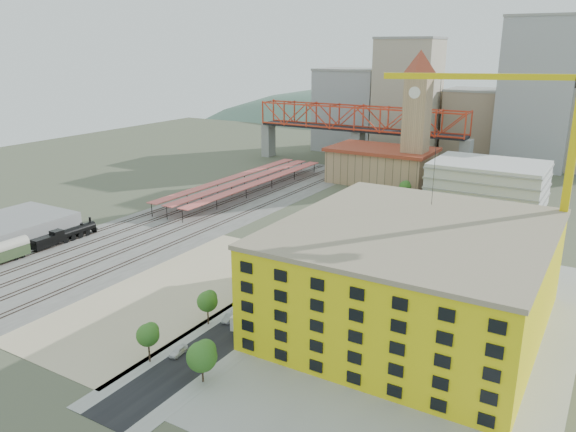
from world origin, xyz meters
The scene contains 32 objects.
ground centered at (0.00, 0.00, 0.00)m, with size 400.00×400.00×0.00m, color #474C38.
ballast_strip centered at (-36.00, 17.50, 0.03)m, with size 36.00×165.00×0.06m, color #605E59.
dirt_lot centered at (-4.00, -31.50, 0.03)m, with size 28.00×67.00×0.06m, color tan.
street_asphalt centered at (16.00, 15.00, 0.03)m, with size 12.00×170.00×0.06m, color black.
sidewalk_west centered at (10.50, 15.00, 0.02)m, with size 3.00×170.00×0.04m, color gray.
sidewalk_east centered at (21.50, 15.00, 0.02)m, with size 3.00×170.00×0.04m, color gray.
construction_pad centered at (45.00, -20.00, 0.03)m, with size 50.00×90.00×0.06m, color gray.
rail_tracks centered at (-37.80, 17.50, 0.15)m, with size 26.56×160.00×0.18m.
platform_canopies centered at (-41.00, 45.00, 3.99)m, with size 16.00×80.00×4.12m.
station_hall centered at (-5.00, 82.00, 6.67)m, with size 38.00×24.00×13.10m.
clock_tower centered at (8.00, 79.99, 28.70)m, with size 12.00×12.00×52.00m.
parking_garage centered at (36.00, 70.00, 7.00)m, with size 34.00×26.00×14.00m, color silver.
truss_bridge centered at (-25.00, 105.00, 18.86)m, with size 94.00×9.60×25.60m.
construction_building centered at (42.00, -20.00, 9.41)m, with size 44.60×50.60×18.80m.
warehouse centered at (-66.00, -30.00, 2.50)m, with size 22.00×32.00×5.00m, color gray.
street_trees centered at (16.00, 5.00, 0.00)m, with size 15.40×124.40×8.00m.
skyline centered at (7.47, 142.31, 22.81)m, with size 133.00×46.00×60.00m.
distant_hills centered at (45.28, 260.00, -79.54)m, with size 647.00×264.00×227.00m.
locomotive centered at (-50.00, -22.90, 1.87)m, with size 2.60×20.02×5.01m.
tower_crane centered at (60.19, 2.32, 31.53)m, with size 45.31×18.66×51.09m.
site_trailer_a centered at (16.00, -35.00, 1.36)m, with size 2.61×9.93×2.72m, color silver.
site_trailer_b centered at (16.00, -30.74, 1.26)m, with size 2.43×9.22×2.52m, color silver.
site_trailer_c centered at (16.00, -18.01, 1.34)m, with size 2.58×9.79×2.68m, color silver.
site_trailer_d centered at (16.00, -1.81, 1.37)m, with size 2.64×10.02×2.74m, color silver.
car_0 centered at (13.00, -50.94, 0.66)m, with size 1.56×3.87×1.32m, color white.
car_1 centered at (13.00, -36.75, 0.69)m, with size 1.47×4.21×1.39m, color #A5A6AB.
car_2 centered at (13.00, -20.36, 0.73)m, with size 2.42×5.25×1.46m, color black.
car_3 centered at (13.00, 31.32, 0.67)m, with size 1.88×4.64×1.35m, color navy.
car_4 centered at (19.00, -33.00, 0.69)m, with size 1.64×4.07×1.39m, color white.
car_5 centered at (19.00, -17.26, 0.78)m, with size 1.66×4.75×1.57m, color #98989D.
car_6 centered at (19.00, -5.72, 0.79)m, with size 2.62×5.69×1.58m, color black.
car_7 centered at (19.00, 21.53, 0.75)m, with size 2.10×5.17×1.50m, color navy.
Camera 1 is at (70.90, -112.13, 48.95)m, focal length 35.00 mm.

